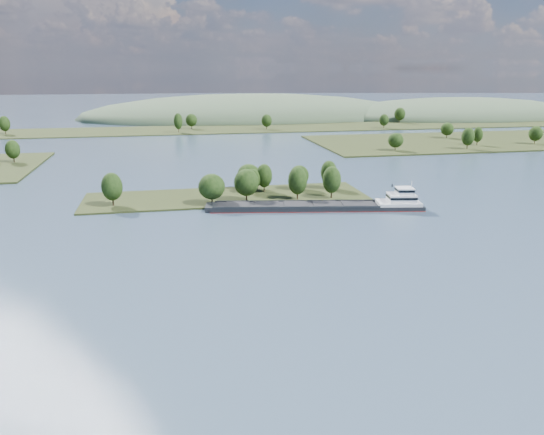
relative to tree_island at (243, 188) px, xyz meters
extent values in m
plane|color=#314756|center=(-5.68, -58.56, -3.78)|extent=(1800.00, 1800.00, 0.00)
cube|color=#232C13|center=(-5.68, 1.44, -3.78)|extent=(100.00, 30.00, 1.20)
cylinder|color=black|center=(18.05, -8.68, -1.28)|extent=(0.50, 0.50, 3.80)
ellipsoid|color=black|center=(18.05, -8.68, 3.55)|extent=(6.76, 6.76, 9.77)
cylinder|color=black|center=(4.19, 12.35, -1.65)|extent=(0.50, 0.50, 3.07)
ellipsoid|color=black|center=(4.19, 12.35, 2.25)|extent=(8.71, 8.71, 7.89)
cylinder|color=black|center=(0.36, -6.97, -1.36)|extent=(0.50, 0.50, 3.64)
ellipsoid|color=black|center=(0.36, -6.97, 3.27)|extent=(8.64, 8.64, 9.37)
cylinder|color=black|center=(4.49, 5.21, -1.75)|extent=(0.50, 0.50, 2.87)
ellipsoid|color=black|center=(4.49, 5.21, 1.90)|extent=(6.58, 6.58, 7.37)
cylinder|color=black|center=(-11.75, -9.32, -1.49)|extent=(0.50, 0.50, 3.39)
ellipsoid|color=black|center=(-11.75, -9.32, 2.83)|extent=(9.03, 9.03, 8.72)
cylinder|color=black|center=(-44.36, -4.85, -1.35)|extent=(0.50, 0.50, 3.66)
ellipsoid|color=black|center=(-44.36, -4.85, 3.31)|extent=(6.99, 6.99, 9.42)
cylinder|color=black|center=(8.90, 5.50, -1.47)|extent=(0.50, 0.50, 3.42)
ellipsoid|color=black|center=(8.90, 5.50, 2.88)|extent=(6.04, 6.04, 8.79)
cylinder|color=black|center=(34.10, 6.51, -1.43)|extent=(0.50, 0.50, 3.49)
ellipsoid|color=black|center=(34.10, 6.51, 3.01)|extent=(6.26, 6.26, 8.98)
cylinder|color=black|center=(30.37, -8.86, -1.33)|extent=(0.50, 0.50, 3.71)
ellipsoid|color=black|center=(30.37, -8.86, 3.39)|extent=(6.60, 6.60, 9.53)
cylinder|color=black|center=(22.70, 7.20, -1.69)|extent=(0.50, 0.50, 2.99)
ellipsoid|color=black|center=(22.70, 7.20, 2.12)|extent=(7.36, 7.36, 7.69)
cylinder|color=black|center=(-98.96, 91.75, -1.21)|extent=(0.50, 0.50, 3.55)
ellipsoid|color=black|center=(-98.96, 91.75, 3.30)|extent=(6.93, 6.93, 9.12)
cylinder|color=black|center=(99.03, 91.18, -1.38)|extent=(0.50, 0.50, 3.20)
ellipsoid|color=black|center=(99.03, 91.18, 2.68)|extent=(8.52, 8.52, 8.22)
cylinder|color=black|center=(192.88, 99.53, -1.23)|extent=(0.50, 0.50, 3.51)
ellipsoid|color=black|center=(192.88, 99.53, 3.24)|extent=(8.15, 8.15, 9.02)
cylinder|color=black|center=(141.30, 88.39, -1.00)|extent=(0.50, 0.50, 3.96)
ellipsoid|color=black|center=(141.30, 88.39, 4.04)|extent=(7.23, 7.23, 10.19)
cylinder|color=black|center=(155.53, 101.28, -1.20)|extent=(0.50, 0.50, 3.57)
ellipsoid|color=black|center=(155.53, 101.28, 3.34)|extent=(5.84, 5.84, 9.18)
cylinder|color=black|center=(155.06, 136.05, -1.34)|extent=(0.50, 0.50, 3.29)
ellipsoid|color=black|center=(155.06, 136.05, 2.84)|extent=(8.49, 8.49, 8.45)
cube|color=#232C13|center=(-5.68, 221.44, -3.78)|extent=(900.00, 60.00, 1.20)
cylinder|color=black|center=(138.75, 201.64, -1.43)|extent=(0.50, 0.50, 3.50)
ellipsoid|color=black|center=(138.75, 201.64, 3.01)|extent=(7.31, 7.31, 8.99)
cylinder|color=black|center=(-6.12, 225.36, -1.32)|extent=(0.50, 0.50, 3.72)
ellipsoid|color=black|center=(-6.12, 225.36, 3.41)|extent=(8.66, 8.66, 9.56)
cylinder|color=black|center=(168.05, 237.79, -1.10)|extent=(0.50, 0.50, 4.17)
ellipsoid|color=black|center=(168.05, 237.79, 4.21)|extent=(9.13, 9.13, 10.72)
cylinder|color=black|center=(-135.05, 216.44, -1.11)|extent=(0.50, 0.50, 4.14)
ellipsoid|color=black|center=(-135.05, 216.44, 4.16)|extent=(7.59, 7.59, 10.65)
cylinder|color=black|center=(49.12, 211.59, -1.35)|extent=(0.50, 0.50, 3.65)
ellipsoid|color=black|center=(49.12, 211.59, 3.29)|extent=(7.96, 7.96, 9.39)
cylinder|color=black|center=(-16.57, 204.05, -0.95)|extent=(0.50, 0.50, 4.47)
ellipsoid|color=black|center=(-16.57, 204.05, 4.73)|extent=(6.23, 6.23, 11.49)
ellipsoid|color=#3B4F36|center=(254.32, 291.44, -3.78)|extent=(260.00, 140.00, 36.00)
ellipsoid|color=#3B4F36|center=(54.32, 321.44, -3.78)|extent=(320.00, 160.00, 44.00)
cube|color=black|center=(21.81, -20.48, -3.34)|extent=(70.30, 20.29, 1.92)
cube|color=maroon|center=(21.81, -20.48, -3.74)|extent=(70.50, 20.49, 0.22)
cube|color=black|center=(15.64, -15.10, -2.12)|extent=(53.41, 9.40, 0.70)
cube|color=black|center=(14.21, -23.53, -2.12)|extent=(53.41, 9.40, 0.70)
cube|color=black|center=(14.93, -19.31, -2.25)|extent=(52.95, 16.51, 0.26)
cube|color=black|center=(-4.00, -16.10, -1.99)|extent=(8.94, 8.37, 0.31)
cube|color=black|center=(5.46, -17.70, -1.99)|extent=(8.94, 8.37, 0.31)
cube|color=black|center=(14.93, -19.31, -1.99)|extent=(8.94, 8.37, 0.31)
cube|color=black|center=(24.39, -20.92, -1.99)|extent=(8.94, 8.37, 0.31)
cube|color=black|center=(33.86, -22.53, -1.99)|extent=(8.94, 8.37, 0.31)
cube|color=black|center=(-13.04, -14.56, -3.00)|extent=(3.90, 8.18, 1.75)
cylinder|color=black|center=(-12.18, -14.71, -1.77)|extent=(0.24, 0.24, 1.92)
cube|color=white|center=(48.49, -25.01, -1.86)|extent=(15.17, 10.60, 1.05)
cube|color=white|center=(49.35, -25.16, -0.12)|extent=(9.77, 8.35, 2.62)
cube|color=black|center=(49.35, -25.16, 0.23)|extent=(9.98, 8.55, 0.79)
cube|color=white|center=(50.21, -25.30, 2.15)|extent=(6.04, 6.04, 1.92)
cube|color=black|center=(50.21, -25.30, 2.50)|extent=(6.24, 6.24, 0.70)
cube|color=white|center=(50.21, -25.30, 3.20)|extent=(6.44, 6.44, 0.17)
cylinder|color=white|center=(52.36, -25.67, 4.25)|extent=(0.20, 0.20, 2.27)
cylinder|color=black|center=(47.20, -22.14, 3.38)|extent=(0.50, 0.50, 1.05)
camera|label=1|loc=(-26.07, -183.47, 41.02)|focal=35.00mm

